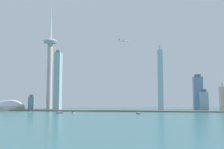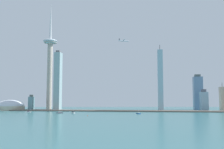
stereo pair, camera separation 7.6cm
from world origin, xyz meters
The scene contains 17 objects.
ground_plane centered at (0.00, 0.00, 0.00)m, with size 6000.00×6000.00×0.00m, color #33656B.
waterfront_pier centered at (0.00, 415.46, 1.33)m, with size 750.29×46.37×2.67m, color #544A42.
observation_tower centered at (-226.76, 459.75, 156.97)m, with size 44.10×44.10×343.64m.
stadium_dome centered at (-336.86, 430.25, 11.16)m, with size 83.72×83.72×37.16m.
skyscraper_0 centered at (-190.86, 435.55, 88.32)m, with size 18.61×25.23×180.55m.
skyscraper_1 centered at (-270.27, 429.36, 21.52)m, with size 12.68×18.16×46.83m.
skyscraper_2 centered at (291.02, 463.06, 34.61)m, with size 12.38×26.20×80.87m.
skyscraper_3 centered at (114.53, 445.85, 88.93)m, with size 14.87×18.42×192.66m.
skyscraper_4 centered at (242.66, 479.26, 28.95)m, with size 21.12×25.12×62.64m.
skyscraper_5 centered at (-212.42, 508.98, 81.38)m, with size 14.17×14.65×167.04m.
skyscraper_6 centered at (235.74, 523.77, 53.10)m, with size 27.52×24.58×110.73m.
boat_0 centered at (-142.55, 315.93, 1.30)m, with size 18.08×10.25×9.13m.
boat_1 centered at (-107.14, 314.07, 1.92)m, with size 12.38×13.79×9.09m.
boat_2 centered at (-233.37, 334.72, 1.31)m, with size 13.02×6.27×3.46m.
boat_3 centered at (52.87, 312.38, 1.40)m, with size 11.46×14.33×9.85m.
channel_buoy_0 centered at (-52.79, 233.51, 1.27)m, with size 1.16×1.16×2.54m, color #E54C19.
airplane centered at (9.00, 430.72, 204.79)m, with size 29.97×28.21×7.95m.
Camera 2 is at (64.69, -289.62, 40.76)m, focal length 40.01 mm.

